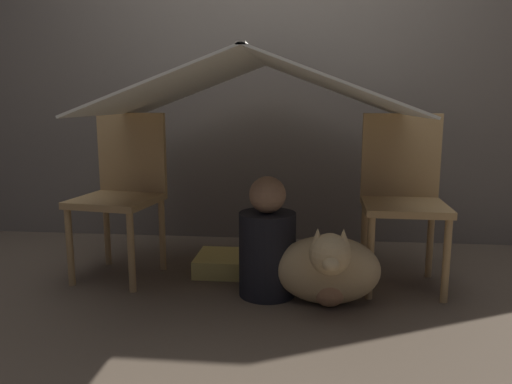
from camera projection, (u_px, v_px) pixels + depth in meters
ground_plane at (253, 293)px, 2.54m from camera, size 8.80×8.80×0.00m
wall_back at (269, 58)px, 3.35m from camera, size 7.00×0.05×2.50m
chair_left at (123, 187)px, 2.76m from camera, size 0.48×0.48×0.90m
chair_right at (403, 192)px, 2.61m from camera, size 0.42×0.42×0.90m
sheet_canopy at (256, 85)px, 2.51m from camera, size 1.53×1.18×0.30m
person_front at (267, 245)px, 2.49m from camera, size 0.28×0.28×0.60m
dog at (328, 267)px, 2.35m from camera, size 0.50×0.43×0.42m
floor_cushion at (232, 263)px, 2.85m from camera, size 0.40×0.32×0.10m
plush_toy at (329, 283)px, 2.37m from camera, size 0.18×0.18×0.28m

